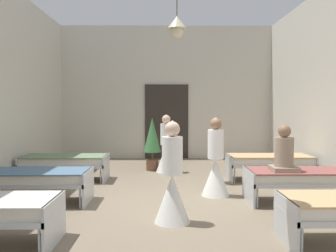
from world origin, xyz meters
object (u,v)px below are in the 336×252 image
Objects in this scene: bed_left_row_2 at (65,161)px; nurse_mid_aisle at (166,152)px; potted_plant at (152,139)px; nurse_far_aisle at (172,186)px; patient_seated_primary at (284,154)px; bed_right_row_1 at (302,178)px; bed_right_row_2 at (269,161)px; nurse_near_aisle at (216,168)px; bed_left_row_1 at (35,178)px.

nurse_mid_aisle is at bearing 24.21° from bed_left_row_2.
nurse_mid_aisle reaches higher than potted_plant.
patient_seated_primary is at bearing 88.11° from nurse_far_aisle.
nurse_mid_aisle reaches higher than bed_right_row_1.
bed_left_row_2 is at bearing 155.17° from patient_seated_primary.
nurse_far_aisle is 1.86× the size of patient_seated_primary.
potted_plant is (-2.73, 3.19, 0.39)m from bed_right_row_1.
patient_seated_primary reaches higher than bed_left_row_2.
nurse_far_aisle is 1.07× the size of potted_plant.
bed_left_row_2 is at bearing -146.42° from potted_plant.
bed_right_row_2 is 1.28× the size of nurse_near_aisle.
bed_left_row_1 is at bearing 178.69° from patient_seated_primary.
bed_right_row_2 is 2.01m from nurse_near_aisle.
patient_seated_primary is (1.09, -0.60, 0.34)m from nurse_near_aisle.
potted_plant is at bearing 58.66° from bed_left_row_1.
patient_seated_primary is 0.57× the size of potted_plant.
patient_seated_primary is 4.06m from potted_plant.
potted_plant is (-2.73, 1.29, 0.39)m from bed_right_row_2.
nurse_near_aisle reaches higher than bed_right_row_1.
nurse_near_aisle is at bearing -53.51° from nurse_mid_aisle.
bed_right_row_2 is at bearing 80.07° from patient_seated_primary.
nurse_mid_aisle is at bearing -174.06° from nurse_near_aisle.
bed_right_row_2 is at bearing 22.14° from bed_left_row_1.
nurse_far_aisle is at bearing -43.48° from nurse_near_aisle.
nurse_near_aisle is at bearing 151.40° from patient_seated_primary.
bed_left_row_1 is 1.00× the size of bed_left_row_2.
potted_plant is at bearing 154.70° from bed_right_row_2.
bed_right_row_1 is 5.04m from bed_left_row_2.
bed_left_row_1 is 1.00× the size of bed_right_row_2.
nurse_mid_aisle is 1.00× the size of nurse_far_aisle.
bed_left_row_2 is 1.28× the size of nurse_near_aisle.
bed_left_row_2 is (0.00, 1.90, 0.00)m from bed_left_row_1.
patient_seated_primary is (4.32, -0.10, 0.43)m from bed_left_row_1.
potted_plant reaches higher than bed_left_row_1.
bed_left_row_2 is (-4.67, 1.90, 0.00)m from bed_right_row_1.
patient_seated_primary is at bearing 46.70° from nurse_near_aisle.
nurse_mid_aisle is at bearing 123.52° from patient_seated_primary.
bed_left_row_2 is 2.36m from potted_plant.
patient_seated_primary reaches higher than bed_left_row_1.
nurse_far_aisle is (-2.29, -1.06, 0.09)m from bed_right_row_1.
bed_left_row_2 is 1.28× the size of nurse_far_aisle.
bed_right_row_2 is at bearing 0.00° from bed_left_row_2.
bed_left_row_1 is 1.28× the size of nurse_near_aisle.
nurse_mid_aisle reaches higher than bed_left_row_1.
nurse_mid_aisle is (-2.36, 1.04, 0.09)m from bed_right_row_2.
bed_right_row_1 is 0.56m from patient_seated_primary.
bed_right_row_2 is 1.28× the size of nurse_far_aisle.
potted_plant is (-2.38, 3.29, -0.04)m from patient_seated_primary.
nurse_near_aisle is 1.07× the size of potted_plant.
patient_seated_primary reaches higher than bed_right_row_1.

